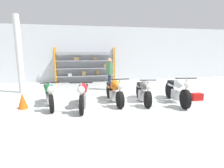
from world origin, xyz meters
TOP-DOWN VIEW (x-y plane):
  - ground_plane at (0.00, 0.00)m, footprint 30.00×30.00m
  - back_wall at (0.00, 5.71)m, footprint 30.00×0.08m
  - shelving_rack at (-0.78, 5.34)m, footprint 3.84×0.63m
  - support_pillar at (-3.95, 2.73)m, footprint 0.28×0.28m
  - motorcycle_green at (-2.32, 0.22)m, footprint 0.74×1.98m
  - motorcycle_red at (-1.13, -0.19)m, footprint 0.70×1.98m
  - motorcycle_orange at (0.07, 0.25)m, footprint 0.68×1.98m
  - motorcycle_grey at (1.18, 0.13)m, footprint 0.59×1.96m
  - motorcycle_white at (2.40, -0.20)m, footprint 0.75×2.14m
  - person_browsing at (0.28, 2.57)m, footprint 0.39×0.39m
  - toolbox at (3.41, -0.03)m, footprint 0.44×0.26m
  - traffic_cone at (-3.17, 0.10)m, footprint 0.32×0.32m

SIDE VIEW (x-z plane):
  - ground_plane at x=0.00m, z-range 0.00..0.00m
  - toolbox at x=3.41m, z-range 0.00..0.28m
  - traffic_cone at x=-3.17m, z-range 0.00..0.55m
  - motorcycle_grey at x=1.18m, z-range -0.07..0.91m
  - motorcycle_green at x=-2.32m, z-range -0.03..0.95m
  - motorcycle_orange at x=0.07m, z-range -0.05..0.97m
  - motorcycle_red at x=-1.13m, z-range -0.03..0.98m
  - motorcycle_white at x=2.40m, z-range -0.05..1.01m
  - person_browsing at x=0.28m, z-range 0.14..1.76m
  - shelving_rack at x=-0.78m, z-range -0.01..2.22m
  - back_wall at x=0.00m, z-range 0.00..3.60m
  - support_pillar at x=-3.95m, z-range 0.00..3.60m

